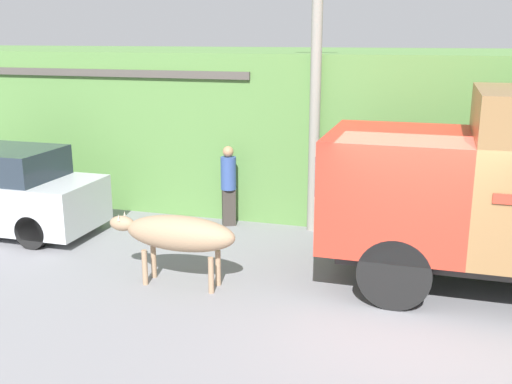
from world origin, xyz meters
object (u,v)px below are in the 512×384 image
Objects in this scene: parked_suv at (0,192)px; pedestrian_on_hill at (229,182)px; brown_cow at (178,234)px; utility_pole at (315,94)px.

pedestrian_on_hill is (4.42, 1.71, 0.12)m from parked_suv.
parked_suv is (-4.68, 1.53, -0.03)m from brown_cow.
brown_cow is at bearing -113.71° from utility_pole.
utility_pole reaches higher than brown_cow.
utility_pole is (1.52, 3.45, 1.97)m from brown_cow.
parked_suv is 2.43× the size of pedestrian_on_hill.
brown_cow is 0.40× the size of utility_pole.
parked_suv is at bearing 167.61° from brown_cow.
pedestrian_on_hill is at bearing 17.95° from parked_suv.
pedestrian_on_hill is (-0.27, 3.24, 0.08)m from brown_cow.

